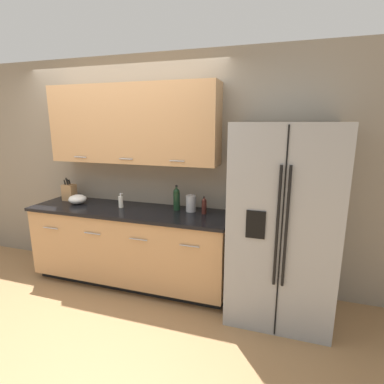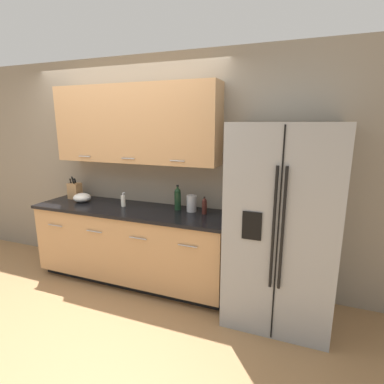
{
  "view_description": "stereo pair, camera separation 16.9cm",
  "coord_description": "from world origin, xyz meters",
  "px_view_note": "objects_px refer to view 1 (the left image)",
  "views": [
    {
      "loc": [
        1.87,
        -2.16,
        1.85
      ],
      "look_at": [
        0.95,
        0.71,
        1.15
      ],
      "focal_mm": 28.0,
      "sensor_mm": 36.0,
      "label": 1
    },
    {
      "loc": [
        2.03,
        -2.11,
        1.85
      ],
      "look_at": [
        0.95,
        0.71,
        1.15
      ],
      "focal_mm": 28.0,
      "sensor_mm": 36.0,
      "label": 2
    }
  ],
  "objects_px": {
    "knife_block": "(69,192)",
    "soap_dispenser": "(121,202)",
    "wine_bottle": "(177,199)",
    "refrigerator": "(282,223)",
    "mixing_bowl": "(77,199)",
    "steel_canister": "(191,203)",
    "oil_bottle": "(204,206)"
  },
  "relations": [
    {
      "from": "knife_block",
      "to": "soap_dispenser",
      "type": "distance_m",
      "value": 0.79
    },
    {
      "from": "wine_bottle",
      "to": "refrigerator",
      "type": "bearing_deg",
      "value": -10.32
    },
    {
      "from": "mixing_bowl",
      "to": "wine_bottle",
      "type": "bearing_deg",
      "value": 5.42
    },
    {
      "from": "soap_dispenser",
      "to": "mixing_bowl",
      "type": "distance_m",
      "value": 0.59
    },
    {
      "from": "refrigerator",
      "to": "mixing_bowl",
      "type": "relative_size",
      "value": 8.91
    },
    {
      "from": "wine_bottle",
      "to": "soap_dispenser",
      "type": "distance_m",
      "value": 0.66
    },
    {
      "from": "soap_dispenser",
      "to": "steel_canister",
      "type": "distance_m",
      "value": 0.82
    },
    {
      "from": "wine_bottle",
      "to": "mixing_bowl",
      "type": "distance_m",
      "value": 1.24
    },
    {
      "from": "soap_dispenser",
      "to": "knife_block",
      "type": "bearing_deg",
      "value": 173.03
    },
    {
      "from": "oil_bottle",
      "to": "refrigerator",
      "type": "bearing_deg",
      "value": -11.08
    },
    {
      "from": "knife_block",
      "to": "steel_canister",
      "type": "xyz_separation_m",
      "value": [
        1.6,
        0.0,
        -0.01
      ]
    },
    {
      "from": "refrigerator",
      "to": "mixing_bowl",
      "type": "height_order",
      "value": "refrigerator"
    },
    {
      "from": "mixing_bowl",
      "to": "oil_bottle",
      "type": "bearing_deg",
      "value": 2.47
    },
    {
      "from": "refrigerator",
      "to": "mixing_bowl",
      "type": "bearing_deg",
      "value": 177.81
    },
    {
      "from": "soap_dispenser",
      "to": "mixing_bowl",
      "type": "height_order",
      "value": "soap_dispenser"
    },
    {
      "from": "knife_block",
      "to": "oil_bottle",
      "type": "xyz_separation_m",
      "value": [
        1.76,
        -0.04,
        -0.01
      ]
    },
    {
      "from": "knife_block",
      "to": "steel_canister",
      "type": "height_order",
      "value": "knife_block"
    },
    {
      "from": "wine_bottle",
      "to": "mixing_bowl",
      "type": "height_order",
      "value": "wine_bottle"
    },
    {
      "from": "knife_block",
      "to": "refrigerator",
      "type": "bearing_deg",
      "value": -4.39
    },
    {
      "from": "soap_dispenser",
      "to": "wine_bottle",
      "type": "bearing_deg",
      "value": 9.38
    },
    {
      "from": "steel_canister",
      "to": "mixing_bowl",
      "type": "distance_m",
      "value": 1.4
    },
    {
      "from": "knife_block",
      "to": "steel_canister",
      "type": "bearing_deg",
      "value": 0.04
    },
    {
      "from": "knife_block",
      "to": "mixing_bowl",
      "type": "distance_m",
      "value": 0.23
    },
    {
      "from": "steel_canister",
      "to": "oil_bottle",
      "type": "bearing_deg",
      "value": -14.02
    },
    {
      "from": "wine_bottle",
      "to": "steel_canister",
      "type": "height_order",
      "value": "wine_bottle"
    },
    {
      "from": "refrigerator",
      "to": "steel_canister",
      "type": "bearing_deg",
      "value": 168.43
    },
    {
      "from": "wine_bottle",
      "to": "mixing_bowl",
      "type": "xyz_separation_m",
      "value": [
        -1.23,
        -0.12,
        -0.07
      ]
    },
    {
      "from": "wine_bottle",
      "to": "soap_dispenser",
      "type": "relative_size",
      "value": 1.67
    },
    {
      "from": "refrigerator",
      "to": "mixing_bowl",
      "type": "xyz_separation_m",
      "value": [
        -2.37,
        0.09,
        0.03
      ]
    },
    {
      "from": "oil_bottle",
      "to": "mixing_bowl",
      "type": "distance_m",
      "value": 1.56
    },
    {
      "from": "knife_block",
      "to": "steel_canister",
      "type": "distance_m",
      "value": 1.6
    },
    {
      "from": "refrigerator",
      "to": "soap_dispenser",
      "type": "relative_size",
      "value": 11.02
    }
  ]
}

